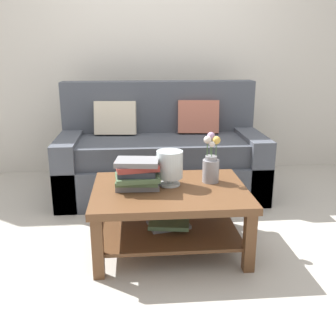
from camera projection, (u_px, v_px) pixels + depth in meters
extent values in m
plane|color=#B7B2A8|center=(170.00, 227.00, 3.15)|extent=(10.00, 10.00, 0.00)
cube|color=beige|center=(157.00, 50.00, 4.32)|extent=(6.40, 0.12, 2.70)
cube|color=#474C56|center=(161.00, 176.00, 3.81)|extent=(1.92, 0.90, 0.36)
cube|color=#40444E|center=(161.00, 149.00, 3.70)|extent=(1.68, 0.74, 0.20)
cube|color=#474C56|center=(159.00, 116.00, 3.99)|extent=(1.92, 0.20, 0.70)
cube|color=#474C56|center=(71.00, 167.00, 3.71)|extent=(0.20, 0.90, 0.60)
cube|color=#474C56|center=(248.00, 162.00, 3.85)|extent=(0.20, 0.90, 0.60)
cube|color=beige|center=(116.00, 118.00, 3.82)|extent=(0.41, 0.22, 0.34)
cube|color=#B26651|center=(198.00, 117.00, 3.88)|extent=(0.42, 0.22, 0.34)
cube|color=brown|center=(170.00, 192.00, 2.71)|extent=(1.06, 0.80, 0.05)
cube|color=brown|center=(98.00, 248.00, 2.40)|extent=(0.07, 0.07, 0.40)
cube|color=brown|center=(249.00, 242.00, 2.48)|extent=(0.07, 0.07, 0.40)
cube|color=brown|center=(105.00, 205.00, 3.06)|extent=(0.07, 0.07, 0.40)
cube|color=brown|center=(225.00, 201.00, 3.14)|extent=(0.07, 0.07, 0.40)
cube|color=brown|center=(170.00, 229.00, 2.79)|extent=(0.94, 0.68, 0.02)
cube|color=slate|center=(169.00, 224.00, 2.82)|extent=(0.32, 0.26, 0.02)
cube|color=#51704C|center=(169.00, 223.00, 2.77)|extent=(0.31, 0.24, 0.03)
cube|color=slate|center=(138.00, 186.00, 2.69)|extent=(0.30, 0.17, 0.04)
cube|color=#51704C|center=(137.00, 181.00, 2.69)|extent=(0.30, 0.23, 0.03)
cube|color=#51704C|center=(137.00, 177.00, 2.66)|extent=(0.31, 0.24, 0.03)
cube|color=#2D333D|center=(137.00, 172.00, 2.66)|extent=(0.26, 0.20, 0.04)
cube|color=#993833|center=(137.00, 166.00, 2.65)|extent=(0.31, 0.25, 0.04)
cube|color=slate|center=(137.00, 162.00, 2.63)|extent=(0.31, 0.23, 0.03)
cylinder|color=silver|center=(170.00, 184.00, 2.76)|extent=(0.15, 0.15, 0.02)
cylinder|color=silver|center=(170.00, 180.00, 2.75)|extent=(0.04, 0.04, 0.04)
cylinder|color=silver|center=(170.00, 164.00, 2.72)|extent=(0.18, 0.18, 0.19)
sphere|color=#51704C|center=(166.00, 169.00, 2.73)|extent=(0.06, 0.06, 0.06)
sphere|color=slate|center=(173.00, 169.00, 2.75)|extent=(0.05, 0.05, 0.05)
cylinder|color=gray|center=(211.00, 171.00, 2.81)|extent=(0.12, 0.12, 0.16)
cylinder|color=gray|center=(211.00, 158.00, 2.78)|extent=(0.08, 0.08, 0.03)
cylinder|color=#426638|center=(216.00, 149.00, 2.77)|extent=(0.01, 0.01, 0.09)
sphere|color=gold|center=(216.00, 140.00, 2.75)|extent=(0.06, 0.06, 0.06)
cylinder|color=#426638|center=(211.00, 146.00, 2.79)|extent=(0.01, 0.01, 0.12)
sphere|color=#B28CB7|center=(211.00, 136.00, 2.77)|extent=(0.06, 0.06, 0.06)
cylinder|color=#426638|center=(207.00, 149.00, 2.76)|extent=(0.01, 0.01, 0.10)
sphere|color=silver|center=(208.00, 140.00, 2.74)|extent=(0.05, 0.05, 0.05)
cylinder|color=#426638|center=(212.00, 151.00, 2.75)|extent=(0.01, 0.01, 0.08)
sphere|color=silver|center=(212.00, 144.00, 2.73)|extent=(0.04, 0.04, 0.04)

